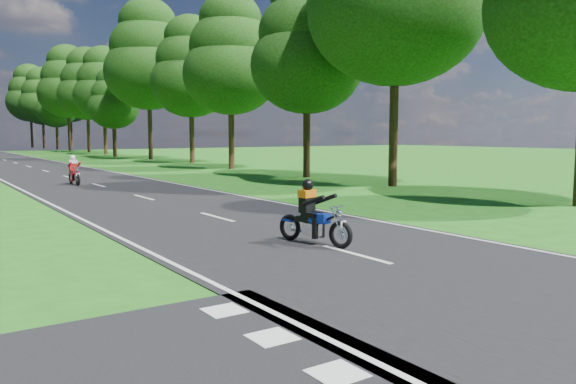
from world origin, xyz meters
TOP-DOWN VIEW (x-y plane):
  - ground at (0.00, 0.00)m, footprint 160.00×160.00m
  - main_road at (0.00, 50.00)m, footprint 7.00×140.00m
  - road_markings at (-0.14, 48.13)m, footprint 7.40×140.00m
  - treeline at (1.43, 60.06)m, footprint 40.00×115.35m
  - rider_near_blue at (-0.05, 3.30)m, footprint 0.96×1.77m
  - rider_far_red at (-0.82, 21.03)m, footprint 0.57×1.66m

SIDE VIEW (x-z plane):
  - ground at x=0.00m, z-range 0.00..0.00m
  - main_road at x=0.00m, z-range 0.00..0.02m
  - road_markings at x=-0.14m, z-range 0.02..0.03m
  - rider_far_red at x=-0.82m, z-range 0.02..1.40m
  - rider_near_blue at x=-0.05m, z-range 0.02..1.42m
  - treeline at x=1.43m, z-range 0.86..15.65m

